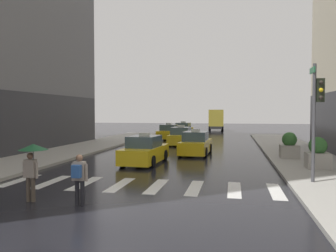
{
  "coord_description": "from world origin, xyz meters",
  "views": [
    {
      "loc": [
        3.81,
        -10.33,
        3.0
      ],
      "look_at": [
        0.28,
        8.0,
        2.23
      ],
      "focal_mm": 36.51,
      "sensor_mm": 36.0,
      "label": 1
    }
  ],
  "objects_px": {
    "pedestrian_with_umbrella": "(32,157)",
    "taxi_fourth": "(169,133)",
    "traffic_light_pole": "(317,106)",
    "taxi_lead": "(145,151)",
    "taxi_fifth": "(183,130)",
    "taxi_third": "(181,137)",
    "pedestrian_with_backpack": "(79,176)",
    "planter_mid_block": "(289,146)",
    "taxi_second": "(196,144)",
    "planter_near_corner": "(318,154)",
    "box_truck": "(216,119)"
  },
  "relations": [
    {
      "from": "taxi_second",
      "to": "taxi_fourth",
      "type": "bearing_deg",
      "value": 108.65
    },
    {
      "from": "taxi_lead",
      "to": "taxi_second",
      "type": "distance_m",
      "value": 5.38
    },
    {
      "from": "taxi_fourth",
      "to": "planter_mid_block",
      "type": "distance_m",
      "value": 18.15
    },
    {
      "from": "taxi_lead",
      "to": "taxi_third",
      "type": "bearing_deg",
      "value": 88.11
    },
    {
      "from": "taxi_fifth",
      "to": "pedestrian_with_umbrella",
      "type": "height_order",
      "value": "pedestrian_with_umbrella"
    },
    {
      "from": "traffic_light_pole",
      "to": "taxi_fifth",
      "type": "bearing_deg",
      "value": 108.53
    },
    {
      "from": "taxi_lead",
      "to": "planter_mid_block",
      "type": "distance_m",
      "value": 8.99
    },
    {
      "from": "planter_mid_block",
      "to": "taxi_third",
      "type": "bearing_deg",
      "value": 133.3
    },
    {
      "from": "pedestrian_with_umbrella",
      "to": "taxi_fourth",
      "type": "bearing_deg",
      "value": 90.93
    },
    {
      "from": "pedestrian_with_umbrella",
      "to": "taxi_second",
      "type": "bearing_deg",
      "value": 73.92
    },
    {
      "from": "taxi_third",
      "to": "pedestrian_with_backpack",
      "type": "bearing_deg",
      "value": -90.36
    },
    {
      "from": "pedestrian_with_backpack",
      "to": "traffic_light_pole",
      "type": "bearing_deg",
      "value": 29.62
    },
    {
      "from": "planter_mid_block",
      "to": "traffic_light_pole",
      "type": "bearing_deg",
      "value": -90.92
    },
    {
      "from": "traffic_light_pole",
      "to": "taxi_fourth",
      "type": "xyz_separation_m",
      "value": [
        -10.3,
        22.31,
        -2.53
      ]
    },
    {
      "from": "taxi_fifth",
      "to": "taxi_third",
      "type": "bearing_deg",
      "value": -82.62
    },
    {
      "from": "pedestrian_with_backpack",
      "to": "planter_mid_block",
      "type": "xyz_separation_m",
      "value": [
        8.24,
        12.07,
        -0.1
      ]
    },
    {
      "from": "traffic_light_pole",
      "to": "taxi_lead",
      "type": "bearing_deg",
      "value": 151.68
    },
    {
      "from": "planter_near_corner",
      "to": "traffic_light_pole",
      "type": "bearing_deg",
      "value": -103.96
    },
    {
      "from": "taxi_fifth",
      "to": "box_truck",
      "type": "distance_m",
      "value": 11.76
    },
    {
      "from": "pedestrian_with_umbrella",
      "to": "pedestrian_with_backpack",
      "type": "distance_m",
      "value": 1.84
    },
    {
      "from": "traffic_light_pole",
      "to": "planter_near_corner",
      "type": "bearing_deg",
      "value": 76.04
    },
    {
      "from": "taxi_fifth",
      "to": "taxi_fourth",
      "type": "bearing_deg",
      "value": -96.0
    },
    {
      "from": "box_truck",
      "to": "pedestrian_with_umbrella",
      "type": "relative_size",
      "value": 3.93
    },
    {
      "from": "taxi_second",
      "to": "taxi_fourth",
      "type": "height_order",
      "value": "same"
    },
    {
      "from": "taxi_second",
      "to": "planter_mid_block",
      "type": "xyz_separation_m",
      "value": [
        6.03,
        -1.84,
        0.15
      ]
    },
    {
      "from": "taxi_third",
      "to": "box_truck",
      "type": "xyz_separation_m",
      "value": [
        1.96,
        23.81,
        1.13
      ]
    },
    {
      "from": "taxi_lead",
      "to": "traffic_light_pole",
      "type": "bearing_deg",
      "value": -28.32
    },
    {
      "from": "traffic_light_pole",
      "to": "taxi_lead",
      "type": "xyz_separation_m",
      "value": [
        -8.37,
        4.51,
        -2.53
      ]
    },
    {
      "from": "taxi_second",
      "to": "pedestrian_with_backpack",
      "type": "bearing_deg",
      "value": -99.03
    },
    {
      "from": "taxi_lead",
      "to": "taxi_fourth",
      "type": "distance_m",
      "value": 17.91
    },
    {
      "from": "traffic_light_pole",
      "to": "planter_mid_block",
      "type": "distance_m",
      "value": 7.83
    },
    {
      "from": "box_truck",
      "to": "pedestrian_with_backpack",
      "type": "relative_size",
      "value": 4.62
    },
    {
      "from": "pedestrian_with_umbrella",
      "to": "pedestrian_with_backpack",
      "type": "xyz_separation_m",
      "value": [
        1.75,
        -0.18,
        -0.54
      ]
    },
    {
      "from": "taxi_fifth",
      "to": "planter_near_corner",
      "type": "height_order",
      "value": "taxi_fifth"
    },
    {
      "from": "taxi_fifth",
      "to": "pedestrian_with_backpack",
      "type": "distance_m",
      "value": 33.38
    },
    {
      "from": "pedestrian_with_backpack",
      "to": "planter_mid_block",
      "type": "bearing_deg",
      "value": 55.69
    },
    {
      "from": "taxi_fifth",
      "to": "pedestrian_with_backpack",
      "type": "bearing_deg",
      "value": -87.41
    },
    {
      "from": "pedestrian_with_backpack",
      "to": "planter_near_corner",
      "type": "distance_m",
      "value": 12.16
    },
    {
      "from": "taxi_third",
      "to": "taxi_fourth",
      "type": "height_order",
      "value": "same"
    },
    {
      "from": "taxi_third",
      "to": "planter_near_corner",
      "type": "bearing_deg",
      "value": -54.62
    },
    {
      "from": "taxi_lead",
      "to": "box_truck",
      "type": "distance_m",
      "value": 35.45
    },
    {
      "from": "taxi_lead",
      "to": "planter_mid_block",
      "type": "height_order",
      "value": "taxi_lead"
    },
    {
      "from": "taxi_fifth",
      "to": "planter_near_corner",
      "type": "relative_size",
      "value": 2.89
    },
    {
      "from": "taxi_second",
      "to": "taxi_third",
      "type": "bearing_deg",
      "value": 107.09
    },
    {
      "from": "taxi_lead",
      "to": "pedestrian_with_umbrella",
      "type": "distance_m",
      "value": 9.11
    },
    {
      "from": "taxi_fourth",
      "to": "pedestrian_with_umbrella",
      "type": "distance_m",
      "value": 26.76
    },
    {
      "from": "pedestrian_with_backpack",
      "to": "taxi_third",
      "type": "bearing_deg",
      "value": 89.64
    },
    {
      "from": "taxi_third",
      "to": "planter_near_corner",
      "type": "distance_m",
      "value": 15.33
    },
    {
      "from": "taxi_lead",
      "to": "planter_near_corner",
      "type": "xyz_separation_m",
      "value": [
        9.25,
        -0.95,
        0.15
      ]
    },
    {
      "from": "taxi_second",
      "to": "box_truck",
      "type": "height_order",
      "value": "box_truck"
    }
  ]
}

